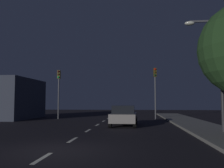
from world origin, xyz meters
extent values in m
plane|color=black|center=(0.00, 7.00, 0.00)|extent=(80.00, 80.00, 0.00)
cube|color=gray|center=(7.50, 7.00, 0.07)|extent=(3.00, 40.00, 0.15)
cube|color=silver|center=(0.00, -1.20, 0.00)|extent=(0.16, 1.60, 0.01)
cube|color=silver|center=(0.00, 2.60, 0.00)|extent=(0.16, 1.60, 0.01)
cube|color=silver|center=(0.00, 6.40, 0.00)|extent=(0.16, 1.60, 0.01)
cube|color=silver|center=(0.00, 10.20, 0.00)|extent=(0.16, 1.60, 0.01)
cube|color=silver|center=(0.00, 14.00, 0.00)|extent=(0.16, 1.60, 0.01)
cube|color=silver|center=(0.00, 17.80, 0.00)|extent=(0.16, 1.60, 0.01)
cube|color=silver|center=(0.00, 21.60, 0.00)|extent=(0.16, 1.60, 0.01)
cylinder|color=#4C4C51|center=(-5.11, 16.28, 2.57)|extent=(0.14, 0.14, 5.15)
cube|color=#382D0C|center=(-5.11, 16.28, 4.70)|extent=(0.32, 0.24, 0.90)
sphere|color=#3F0C0C|center=(-5.11, 16.12, 5.00)|extent=(0.20, 0.20, 0.20)
sphere|color=#3F2D0C|center=(-5.11, 16.12, 4.70)|extent=(0.20, 0.20, 0.20)
sphere|color=#19D84C|center=(-5.11, 16.12, 4.40)|extent=(0.20, 0.20, 0.20)
cylinder|color=#4C4C51|center=(4.99, 16.28, 2.63)|extent=(0.14, 0.14, 5.26)
cube|color=#382D0C|center=(4.99, 16.28, 4.81)|extent=(0.32, 0.24, 0.90)
sphere|color=red|center=(4.99, 16.12, 5.11)|extent=(0.20, 0.20, 0.20)
sphere|color=#3F2D0C|center=(4.99, 16.12, 4.81)|extent=(0.20, 0.20, 0.20)
sphere|color=#0C3319|center=(4.99, 16.12, 4.51)|extent=(0.20, 0.20, 0.20)
cube|color=gray|center=(2.10, 9.60, 0.63)|extent=(1.93, 4.04, 0.62)
cube|color=black|center=(2.10, 9.40, 1.24)|extent=(1.66, 1.84, 0.58)
cylinder|color=black|center=(1.28, 11.07, 0.32)|extent=(0.24, 0.65, 0.64)
cylinder|color=black|center=(2.99, 11.03, 0.32)|extent=(0.24, 0.65, 0.64)
cylinder|color=black|center=(1.21, 8.18, 0.32)|extent=(0.24, 0.65, 0.64)
cylinder|color=black|center=(2.92, 8.14, 0.32)|extent=(0.24, 0.65, 0.64)
cylinder|color=#2D2D30|center=(7.80, 5.22, 3.25)|extent=(0.18, 0.18, 6.50)
cube|color=#4C4C51|center=(6.96, 5.22, 6.40)|extent=(1.69, 0.10, 0.10)
ellipsoid|color=silver|center=(6.11, 5.22, 6.30)|extent=(0.56, 0.36, 0.24)
cube|color=#333847|center=(-10.86, 16.33, 2.13)|extent=(5.72, 7.79, 4.27)
camera|label=1|loc=(2.97, -8.90, 1.79)|focal=39.24mm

